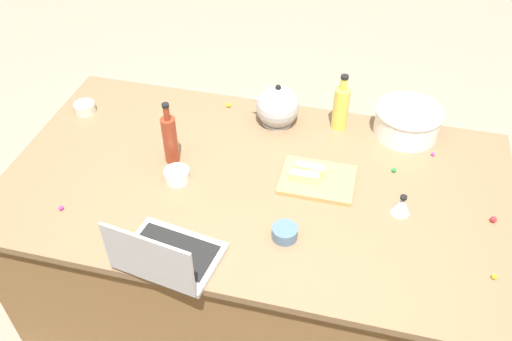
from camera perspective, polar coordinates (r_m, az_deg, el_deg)
The scene contains 21 objects.
ground_plane at distance 2.69m, azimuth -0.00°, elevation -15.16°, with size 12.00×12.00×0.00m, color gray.
island_counter at distance 2.33m, azimuth -0.00°, elevation -9.14°, with size 1.89×1.03×0.90m.
laptop at distance 1.71m, azimuth -9.80°, elevation -9.06°, with size 0.34×0.27×0.22m.
mixing_bowl_large at distance 2.26m, azimuth 15.91°, elevation 5.15°, with size 0.27×0.27×0.12m.
bottle_oil at distance 2.22m, azimuth 9.08°, elevation 6.74°, with size 0.07×0.07×0.25m.
bottle_soy at distance 2.04m, azimuth -9.20°, elevation 3.40°, with size 0.06×0.06×0.27m.
kettle at distance 2.23m, azimuth 2.29°, elevation 6.82°, with size 0.21×0.18×0.20m.
cutting_board at distance 2.00m, azimuth 6.58°, elevation -1.01°, with size 0.27×0.21×0.02m, color tan.
butter_stick_left at distance 2.00m, azimuth 5.78°, elevation 0.14°, with size 0.11×0.04×0.04m, color #F4E58C.
butter_stick_right at distance 1.97m, azimuth 5.22°, elevation -0.66°, with size 0.11×0.04×0.04m, color #F4E58C.
ramekin_small at distance 2.44m, azimuth -17.85°, elevation 6.41°, with size 0.09×0.09×0.04m, color beige.
ramekin_medium at distance 1.79m, azimuth 3.10°, elevation -6.65°, with size 0.09×0.09×0.04m, color slate.
ramekin_wide at distance 2.00m, azimuth -8.47°, elevation -0.52°, with size 0.09×0.09×0.05m, color white.
kitchen_timer at distance 1.92m, azimuth 15.33°, elevation -3.56°, with size 0.07×0.07×0.08m.
candy_0 at distance 2.36m, azimuth -2.95°, elevation 7.02°, with size 0.02×0.02×0.02m, color yellow.
candy_1 at distance 1.85m, azimuth 24.14°, elevation -10.33°, with size 0.02×0.02×0.02m, color yellow.
candy_2 at distance 2.00m, azimuth -20.15°, elevation -3.78°, with size 0.02×0.02×0.02m, color #CC3399.
candy_3 at distance 2.09m, azimuth 14.57°, elevation 0.05°, with size 0.02×0.02×0.02m, color green.
candy_4 at distance 2.02m, azimuth 24.08°, elevation -4.80°, with size 0.02×0.02×0.02m, color red.
candy_5 at distance 2.33m, azimuth 1.46°, elevation 6.44°, with size 0.02×0.02×0.02m, color green.
candy_6 at distance 2.21m, azimuth 18.41°, elevation 1.66°, with size 0.01×0.01×0.01m, color #CC3399.
Camera 1 is at (-0.35, 1.41, 2.27)m, focal length 37.36 mm.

